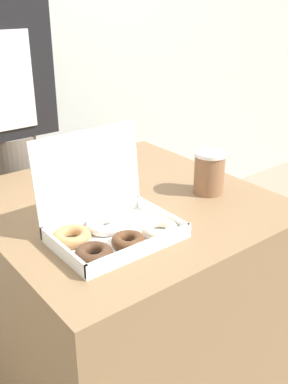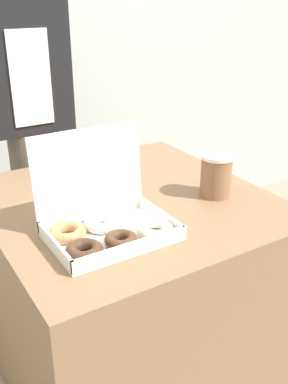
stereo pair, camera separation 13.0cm
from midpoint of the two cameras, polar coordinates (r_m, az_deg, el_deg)
The scene contains 6 objects.
ground_plane at distance 1.91m, azimuth 0.30°, elevation -22.19°, with size 14.00×14.00×0.00m, color gray.
wall_back at distance 2.31m, azimuth -15.20°, elevation 21.47°, with size 10.00×0.05×2.60m.
table at distance 1.65m, azimuth 0.33°, elevation -13.02°, with size 0.87×0.89×0.76m.
donut_box at distance 1.22m, azimuth -2.04°, elevation -3.96°, with size 0.34×0.26×0.27m.
coffee_cup at distance 1.48m, azimuth 11.64°, elevation 2.08°, with size 0.11×0.11×0.14m.
person_customer at distance 1.87m, azimuth -12.71°, elevation 10.63°, with size 0.35×0.23×1.65m.
Camera 2 is at (-0.65, -1.15, 1.38)m, focal length 42.00 mm.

